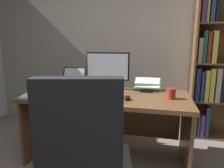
% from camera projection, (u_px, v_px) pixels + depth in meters
% --- Properties ---
extents(wall_back, '(5.35, 0.12, 2.53)m').
position_uv_depth(wall_back, '(137.00, 45.00, 3.00)').
color(wall_back, '#A89E8E').
rests_on(wall_back, ground).
extents(desk, '(1.72, 0.77, 0.75)m').
position_uv_depth(desk, '(109.00, 110.00, 2.24)').
color(desk, brown).
rests_on(desk, ground).
extents(bookshelf, '(0.78, 0.27, 2.05)m').
position_uv_depth(bookshelf, '(216.00, 67.00, 2.62)').
color(bookshelf, brown).
rests_on(bookshelf, ground).
extents(monitor, '(0.51, 0.16, 0.43)m').
position_uv_depth(monitor, '(108.00, 70.00, 2.34)').
color(monitor, black).
rests_on(monitor, desk).
extents(laptop, '(0.31, 0.31, 0.23)m').
position_uv_depth(laptop, '(71.00, 83.00, 2.49)').
color(laptop, black).
rests_on(laptop, desk).
extents(keyboard, '(0.42, 0.15, 0.02)m').
position_uv_depth(keyboard, '(97.00, 97.00, 1.98)').
color(keyboard, black).
rests_on(keyboard, desk).
extents(computer_mouse, '(0.06, 0.10, 0.04)m').
position_uv_depth(computer_mouse, '(127.00, 98.00, 1.92)').
color(computer_mouse, black).
rests_on(computer_mouse, desk).
extents(reading_stand_with_book, '(0.30, 0.28, 0.13)m').
position_uv_depth(reading_stand_with_book, '(147.00, 84.00, 2.33)').
color(reading_stand_with_book, black).
rests_on(reading_stand_with_book, desk).
extents(open_binder, '(0.55, 0.39, 0.02)m').
position_uv_depth(open_binder, '(48.00, 95.00, 2.05)').
color(open_binder, '#2D84C6').
rests_on(open_binder, desk).
extents(notepad, '(0.16, 0.22, 0.01)m').
position_uv_depth(notepad, '(85.00, 92.00, 2.23)').
color(notepad, white).
rests_on(notepad, desk).
extents(pen, '(0.13, 0.06, 0.01)m').
position_uv_depth(pen, '(87.00, 91.00, 2.23)').
color(pen, black).
rests_on(pen, notepad).
extents(coffee_mug, '(0.09, 0.09, 0.10)m').
position_uv_depth(coffee_mug, '(171.00, 94.00, 1.95)').
color(coffee_mug, maroon).
rests_on(coffee_mug, desk).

